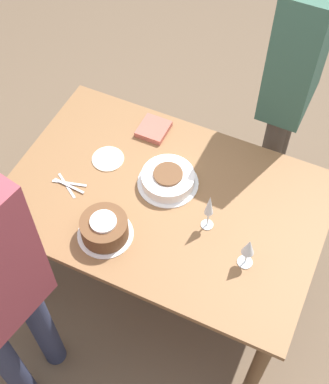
# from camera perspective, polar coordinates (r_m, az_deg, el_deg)

# --- Properties ---
(ground_plane) EXTENTS (12.00, 12.00, 0.00)m
(ground_plane) POSITION_cam_1_polar(r_m,az_deg,el_deg) (3.17, 0.00, -8.36)
(ground_plane) COLOR brown
(dining_table) EXTENTS (1.50, 0.99, 0.75)m
(dining_table) POSITION_cam_1_polar(r_m,az_deg,el_deg) (2.61, 0.00, -1.96)
(dining_table) COLOR brown
(dining_table) RESTS_ON ground_plane
(cake_center_white) EXTENTS (0.30, 0.30, 0.08)m
(cake_center_white) POSITION_cam_1_polar(r_m,az_deg,el_deg) (2.55, 0.37, 1.41)
(cake_center_white) COLOR white
(cake_center_white) RESTS_ON dining_table
(cake_front_chocolate) EXTENTS (0.25, 0.25, 0.12)m
(cake_front_chocolate) POSITION_cam_1_polar(r_m,az_deg,el_deg) (2.39, -6.43, -3.87)
(cake_front_chocolate) COLOR white
(cake_front_chocolate) RESTS_ON dining_table
(wine_glass_near) EXTENTS (0.07, 0.07, 0.18)m
(wine_glass_near) POSITION_cam_1_polar(r_m,az_deg,el_deg) (2.26, 8.95, -5.93)
(wine_glass_near) COLOR silver
(wine_glass_near) RESTS_ON dining_table
(wine_glass_far) EXTENTS (0.06, 0.06, 0.23)m
(wine_glass_far) POSITION_cam_1_polar(r_m,az_deg,el_deg) (2.33, 4.80, -1.58)
(wine_glass_far) COLOR silver
(wine_glass_far) RESTS_ON dining_table
(dessert_plate_left) EXTENTS (0.16, 0.16, 0.01)m
(dessert_plate_left) POSITION_cam_1_polar(r_m,az_deg,el_deg) (2.68, -6.05, 3.53)
(dessert_plate_left) COLOR beige
(dessert_plate_left) RESTS_ON dining_table
(fork_pile) EXTENTS (0.18, 0.10, 0.01)m
(fork_pile) POSITION_cam_1_polar(r_m,az_deg,el_deg) (2.61, -10.21, 0.75)
(fork_pile) COLOR silver
(fork_pile) RESTS_ON dining_table
(napkin_stack) EXTENTS (0.15, 0.16, 0.03)m
(napkin_stack) POSITION_cam_1_polar(r_m,az_deg,el_deg) (2.78, -1.17, 6.74)
(napkin_stack) COLOR #B75B4C
(napkin_stack) RESTS_ON dining_table
(person_watching) EXTENTS (0.23, 0.40, 1.74)m
(person_watching) POSITION_cam_1_polar(r_m,az_deg,el_deg) (2.73, 13.81, 12.64)
(person_watching) COLOR #4C4238
(person_watching) RESTS_ON ground_plane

